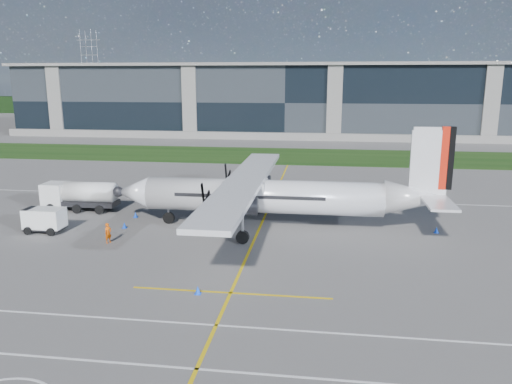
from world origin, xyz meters
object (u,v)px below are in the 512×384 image
(pylon_west, at_px, (91,71))
(safety_cone_portwing, at_px, (198,290))
(safety_cone_stbdwing, at_px, (267,188))
(safety_cone_nose_stbd, at_px, (136,215))
(baggage_tug, at_px, (45,220))
(ground_crew_person, at_px, (108,232))
(safety_cone_nose_port, at_px, (124,225))
(safety_cone_tail, at_px, (436,230))
(fuel_tanker_truck, at_px, (75,196))
(turboprop_aircraft, at_px, (276,177))

(pylon_west, distance_m, safety_cone_portwing, 176.79)
(pylon_west, height_order, safety_cone_stbdwing, pylon_west)
(safety_cone_nose_stbd, distance_m, safety_cone_stbdwing, 16.54)
(safety_cone_nose_stbd, xyz_separation_m, safety_cone_stbdwing, (10.56, 12.73, 0.00))
(baggage_tug, xyz_separation_m, ground_crew_person, (6.36, -1.96, -0.09))
(ground_crew_person, relative_size, safety_cone_portwing, 3.62)
(pylon_west, distance_m, baggage_tug, 160.89)
(baggage_tug, xyz_separation_m, safety_cone_nose_port, (6.04, 1.94, -0.74))
(safety_cone_tail, bearing_deg, ground_crew_person, -166.57)
(baggage_tug, height_order, safety_cone_tail, baggage_tug)
(safety_cone_nose_stbd, distance_m, safety_cone_portwing, 18.24)
(fuel_tanker_truck, relative_size, ground_crew_person, 4.14)
(safety_cone_tail, distance_m, safety_cone_stbdwing, 20.91)
(pylon_west, relative_size, safety_cone_stbdwing, 60.00)
(safety_cone_stbdwing, bearing_deg, safety_cone_tail, -41.39)
(safety_cone_portwing, xyz_separation_m, safety_cone_stbdwing, (0.79, 28.14, 0.00))
(ground_crew_person, distance_m, safety_cone_tail, 26.36)
(turboprop_aircraft, xyz_separation_m, safety_cone_nose_stbd, (-12.97, 1.44, -4.13))
(ground_crew_person, bearing_deg, safety_cone_tail, -47.19)
(turboprop_aircraft, height_order, safety_cone_nose_port, turboprop_aircraft)
(ground_crew_person, relative_size, safety_cone_tail, 3.62)
(baggage_tug, xyz_separation_m, safety_cone_tail, (31.99, 4.16, -0.74))
(safety_cone_portwing, bearing_deg, fuel_tanker_truck, 133.86)
(fuel_tanker_truck, relative_size, safety_cone_nose_stbd, 14.98)
(safety_cone_nose_port, bearing_deg, safety_cone_portwing, -51.91)
(safety_cone_nose_stbd, bearing_deg, ground_crew_person, -85.15)
(pylon_west, distance_m, safety_cone_nose_stbd, 158.70)
(turboprop_aircraft, height_order, safety_cone_stbdwing, turboprop_aircraft)
(safety_cone_nose_port, bearing_deg, turboprop_aircraft, 8.43)
(ground_crew_person, distance_m, safety_cone_stbdwing, 22.30)
(baggage_tug, relative_size, safety_cone_tail, 6.63)
(baggage_tug, height_order, ground_crew_person, baggage_tug)
(turboprop_aircraft, distance_m, baggage_tug, 19.40)
(safety_cone_nose_port, distance_m, safety_cone_tail, 26.04)
(pylon_west, bearing_deg, baggage_tug, -65.84)
(safety_cone_tail, bearing_deg, turboprop_aircraft, -178.51)
(turboprop_aircraft, xyz_separation_m, safety_cone_tail, (13.27, 0.34, -4.13))
(safety_cone_nose_port, bearing_deg, safety_cone_stbdwing, 57.39)
(baggage_tug, bearing_deg, safety_cone_nose_port, 17.82)
(fuel_tanker_truck, xyz_separation_m, ground_crew_person, (7.26, -8.89, -0.50))
(baggage_tug, height_order, safety_cone_nose_stbd, baggage_tug)
(safety_cone_nose_port, height_order, safety_cone_tail, same)
(pylon_west, bearing_deg, safety_cone_stbdwing, -57.44)
(pylon_west, xyz_separation_m, safety_cone_stbdwing, (81.90, -128.25, -14.75))
(safety_cone_nose_stbd, height_order, safety_cone_portwing, same)
(pylon_west, height_order, safety_cone_portwing, pylon_west)
(fuel_tanker_truck, distance_m, safety_cone_portwing, 23.72)
(safety_cone_portwing, bearing_deg, safety_cone_nose_stbd, 122.39)
(safety_cone_stbdwing, bearing_deg, pylon_west, 122.56)
(fuel_tanker_truck, xyz_separation_m, safety_cone_portwing, (16.42, -17.08, -1.15))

